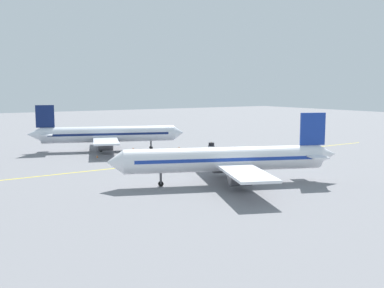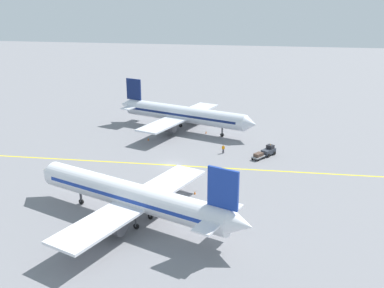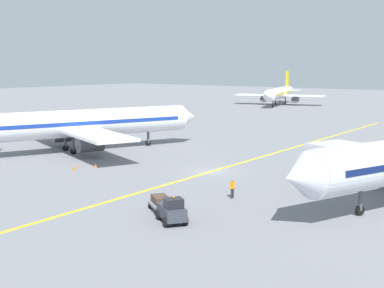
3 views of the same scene
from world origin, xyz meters
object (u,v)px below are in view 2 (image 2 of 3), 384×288
Objects in this scene: traffic_cone_near_nose at (195,192)px; traffic_cone_mid_apron at (148,139)px; traffic_cone_far_edge at (206,132)px; baggage_tug_dark at (269,151)px; airplane_adjacent_stand at (183,114)px; baggage_cart_trailing at (258,156)px; ground_crew_worker at (223,149)px; traffic_cone_by_wingtip at (209,196)px; airplane_at_gate at (134,197)px.

traffic_cone_mid_apron is at bearing 29.86° from traffic_cone_near_nose.
traffic_cone_near_nose is 1.00× the size of traffic_cone_far_edge.
baggage_tug_dark is 6.04× the size of traffic_cone_near_nose.
airplane_adjacent_stand is 10.36× the size of baggage_tug_dark.
ground_crew_worker is (2.30, 6.91, 0.15)m from baggage_cart_trailing.
traffic_cone_near_nose is at bearing -174.84° from traffic_cone_far_edge.
traffic_cone_far_edge is at bearing 9.04° from traffic_cone_by_wingtip.
airplane_adjacent_stand reaches higher than traffic_cone_far_edge.
traffic_cone_mid_apron and traffic_cone_by_wingtip have the same top height.
ground_crew_worker is at bearing -157.24° from traffic_cone_far_edge.
traffic_cone_near_nose is at bearing 151.04° from baggage_tug_dark.
ground_crew_worker is 20.49m from traffic_cone_by_wingtip.
traffic_cone_near_nose is (-20.06, 11.10, -0.63)m from baggage_tug_dark.
traffic_cone_mid_apron is 1.00× the size of traffic_cone_far_edge.
ground_crew_worker is 13.49m from traffic_cone_far_edge.
traffic_cone_far_edge is at bearing 39.48° from baggage_cart_trailing.
traffic_cone_far_edge is at bearing -106.50° from airplane_adjacent_stand.
baggage_cart_trailing is 5.34× the size of traffic_cone_by_wingtip.
airplane_adjacent_stand is at bearing 17.46° from traffic_cone_by_wingtip.
baggage_tug_dark is 8.80m from ground_crew_worker.
baggage_cart_trailing is at bearing 145.34° from baggage_tug_dark.
ground_crew_worker is at bearing 92.69° from baggage_tug_dark.
ground_crew_worker is at bearing -107.64° from traffic_cone_mid_apron.
airplane_adjacent_stand is at bearing 14.20° from traffic_cone_near_nose.
traffic_cone_far_edge is (32.07, 2.90, 0.00)m from traffic_cone_near_nose.
baggage_cart_trailing is 7.29m from ground_crew_worker.
airplane_at_gate is at bearing 149.38° from baggage_tug_dark.
baggage_tug_dark is (-13.68, -19.64, -2.81)m from airplane_adjacent_stand.
airplane_at_gate is 13.40m from traffic_cone_by_wingtip.
airplane_at_gate is 31.20m from ground_crew_worker.
traffic_cone_near_nose is (-33.74, -8.54, -3.43)m from airplane_adjacent_stand.
airplane_at_gate is 35.99m from traffic_cone_mid_apron.
baggage_cart_trailing is 1.75× the size of ground_crew_worker.
ground_crew_worker is (29.73, -9.05, -2.80)m from airplane_at_gate.
baggage_tug_dark is at bearing -124.86° from airplane_adjacent_stand.
baggage_tug_dark is at bearing -28.96° from traffic_cone_near_nose.
traffic_cone_mid_apron is at bearing 72.36° from ground_crew_worker.
traffic_cone_far_edge is at bearing 49.38° from baggage_tug_dark.
ground_crew_worker is 3.05× the size of traffic_cone_near_nose.
traffic_cone_far_edge is (14.72, 12.13, -0.49)m from baggage_cart_trailing.
ground_crew_worker is at bearing -142.40° from airplane_adjacent_stand.
airplane_adjacent_stand reaches higher than baggage_cart_trailing.
traffic_cone_near_nose and traffic_cone_far_edge have the same top height.
airplane_at_gate reaches higher than baggage_tug_dark.
airplane_at_gate reaches higher than traffic_cone_far_edge.
airplane_adjacent_stand is at bearing 73.50° from traffic_cone_far_edge.
traffic_cone_far_edge is (12.42, 5.21, -0.63)m from ground_crew_worker.
ground_crew_worker is 19.80m from traffic_cone_near_nose.
traffic_cone_mid_apron is (24.94, 14.32, 0.00)m from traffic_cone_near_nose.
traffic_cone_mid_apron is at bearing 146.70° from airplane_adjacent_stand.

